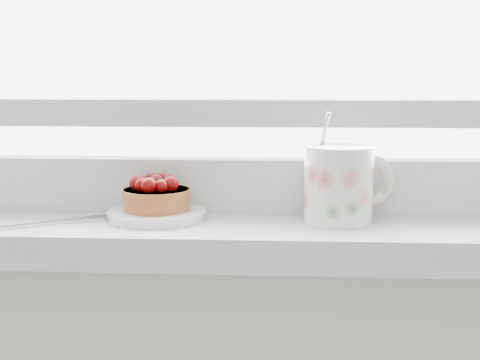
# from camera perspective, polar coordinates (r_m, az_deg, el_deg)

# --- Properties ---
(saucer) EXTENTS (0.12, 0.12, 0.01)m
(saucer) POSITION_cam_1_polar(r_m,az_deg,el_deg) (0.85, -7.12, -2.95)
(saucer) COLOR white
(saucer) RESTS_ON windowsill
(raspberry_tart) EXTENTS (0.09, 0.09, 0.04)m
(raspberry_tart) POSITION_cam_1_polar(r_m,az_deg,el_deg) (0.84, -7.16, -1.22)
(raspberry_tart) COLOR brown
(raspberry_tart) RESTS_ON saucer
(floral_mug) EXTENTS (0.13, 0.11, 0.14)m
(floral_mug) POSITION_cam_1_polar(r_m,az_deg,el_deg) (0.82, 8.60, -0.24)
(floral_mug) COLOR silver
(floral_mug) RESTS_ON windowsill
(fork) EXTENTS (0.16, 0.12, 0.00)m
(fork) POSITION_cam_1_polar(r_m,az_deg,el_deg) (0.84, -16.96, -3.63)
(fork) COLOR silver
(fork) RESTS_ON windowsill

